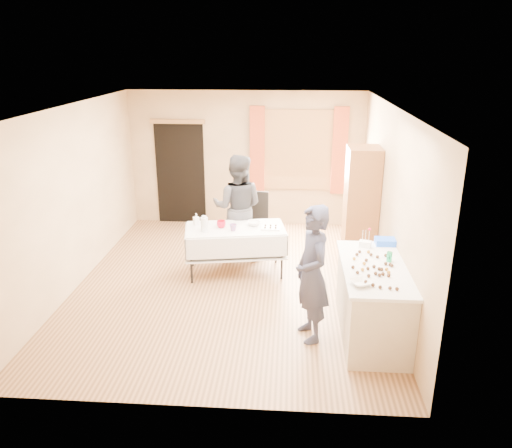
# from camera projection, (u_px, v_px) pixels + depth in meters

# --- Properties ---
(floor) EXTENTS (4.50, 5.50, 0.02)m
(floor) POSITION_uv_depth(u_px,v_px,m) (230.00, 283.00, 7.51)
(floor) COLOR #9E7047
(floor) RESTS_ON ground
(ceiling) EXTENTS (4.50, 5.50, 0.02)m
(ceiling) POSITION_uv_depth(u_px,v_px,m) (227.00, 106.00, 6.63)
(ceiling) COLOR white
(ceiling) RESTS_ON floor
(wall_back) EXTENTS (4.50, 0.02, 2.60)m
(wall_back) POSITION_uv_depth(u_px,v_px,m) (246.00, 159.00, 9.67)
(wall_back) COLOR tan
(wall_back) RESTS_ON floor
(wall_front) EXTENTS (4.50, 0.02, 2.60)m
(wall_front) POSITION_uv_depth(u_px,v_px,m) (191.00, 289.00, 4.47)
(wall_front) COLOR tan
(wall_front) RESTS_ON floor
(wall_left) EXTENTS (0.02, 5.50, 2.60)m
(wall_left) POSITION_uv_depth(u_px,v_px,m) (74.00, 197.00, 7.22)
(wall_left) COLOR tan
(wall_left) RESTS_ON floor
(wall_right) EXTENTS (0.02, 5.50, 2.60)m
(wall_right) POSITION_uv_depth(u_px,v_px,m) (390.00, 203.00, 6.92)
(wall_right) COLOR tan
(wall_right) RESTS_ON floor
(window_frame) EXTENTS (1.32, 0.06, 1.52)m
(window_frame) POSITION_uv_depth(u_px,v_px,m) (298.00, 150.00, 9.49)
(window_frame) COLOR olive
(window_frame) RESTS_ON wall_back
(window_pane) EXTENTS (1.20, 0.02, 1.40)m
(window_pane) POSITION_uv_depth(u_px,v_px,m) (298.00, 150.00, 9.48)
(window_pane) COLOR white
(window_pane) RESTS_ON wall_back
(curtain_left) EXTENTS (0.28, 0.06, 1.65)m
(curtain_left) POSITION_uv_depth(u_px,v_px,m) (257.00, 150.00, 9.50)
(curtain_left) COLOR #B14625
(curtain_left) RESTS_ON wall_back
(curtain_right) EXTENTS (0.28, 0.06, 1.65)m
(curtain_right) POSITION_uv_depth(u_px,v_px,m) (340.00, 151.00, 9.40)
(curtain_right) COLOR #B14625
(curtain_right) RESTS_ON wall_back
(doorway) EXTENTS (0.95, 0.04, 2.00)m
(doorway) POSITION_uv_depth(u_px,v_px,m) (181.00, 174.00, 9.82)
(doorway) COLOR black
(doorway) RESTS_ON floor
(door_lintel) EXTENTS (1.05, 0.06, 0.08)m
(door_lintel) POSITION_uv_depth(u_px,v_px,m) (177.00, 121.00, 9.46)
(door_lintel) COLOR olive
(door_lintel) RESTS_ON wall_back
(cabinet) EXTENTS (0.50, 0.60, 1.91)m
(cabinet) POSITION_uv_depth(u_px,v_px,m) (361.00, 207.00, 7.91)
(cabinet) COLOR brown
(cabinet) RESTS_ON floor
(counter) EXTENTS (0.78, 1.63, 0.91)m
(counter) POSITION_uv_depth(u_px,v_px,m) (372.00, 301.00, 6.02)
(counter) COLOR #BAAE99
(counter) RESTS_ON floor
(party_table) EXTENTS (1.63, 1.03, 0.75)m
(party_table) POSITION_uv_depth(u_px,v_px,m) (235.00, 246.00, 7.71)
(party_table) COLOR black
(party_table) RESTS_ON floor
(chair) EXTENTS (0.49, 0.49, 1.04)m
(chair) POSITION_uv_depth(u_px,v_px,m) (254.00, 235.00, 8.55)
(chair) COLOR black
(chair) RESTS_ON floor
(girl) EXTENTS (0.85, 0.76, 1.68)m
(girl) POSITION_uv_depth(u_px,v_px,m) (312.00, 274.00, 5.83)
(girl) COLOR #24263C
(girl) RESTS_ON floor
(woman) EXTENTS (0.95, 0.79, 1.75)m
(woman) POSITION_uv_depth(u_px,v_px,m) (238.00, 207.00, 8.17)
(woman) COLOR black
(woman) RESTS_ON floor
(soda_can) EXTENTS (0.08, 0.08, 0.12)m
(soda_can) POSITION_uv_depth(u_px,v_px,m) (389.00, 257.00, 5.99)
(soda_can) COLOR #178F56
(soda_can) RESTS_ON counter
(mixing_bowl) EXTENTS (0.38, 0.38, 0.05)m
(mixing_bowl) POSITION_uv_depth(u_px,v_px,m) (361.00, 283.00, 5.40)
(mixing_bowl) COLOR white
(mixing_bowl) RESTS_ON counter
(foam_block) EXTENTS (0.17, 0.14, 0.08)m
(foam_block) POSITION_uv_depth(u_px,v_px,m) (365.00, 244.00, 6.43)
(foam_block) COLOR white
(foam_block) RESTS_ON counter
(blue_basket) EXTENTS (0.30, 0.20, 0.08)m
(blue_basket) POSITION_uv_depth(u_px,v_px,m) (387.00, 242.00, 6.51)
(blue_basket) COLOR blue
(blue_basket) RESTS_ON counter
(pitcher) EXTENTS (0.15, 0.15, 0.22)m
(pitcher) POSITION_uv_depth(u_px,v_px,m) (204.00, 225.00, 7.41)
(pitcher) COLOR silver
(pitcher) RESTS_ON party_table
(cup_red) EXTENTS (0.15, 0.15, 0.11)m
(cup_red) POSITION_uv_depth(u_px,v_px,m) (221.00, 224.00, 7.59)
(cup_red) COLOR red
(cup_red) RESTS_ON party_table
(cup_rainbow) EXTENTS (0.20, 0.20, 0.10)m
(cup_rainbow) POSITION_uv_depth(u_px,v_px,m) (233.00, 227.00, 7.46)
(cup_rainbow) COLOR red
(cup_rainbow) RESTS_ON party_table
(small_bowl) EXTENTS (0.24, 0.24, 0.06)m
(small_bowl) POSITION_uv_depth(u_px,v_px,m) (254.00, 223.00, 7.70)
(small_bowl) COLOR white
(small_bowl) RESTS_ON party_table
(pastry_tray) EXTENTS (0.28, 0.20, 0.02)m
(pastry_tray) POSITION_uv_depth(u_px,v_px,m) (270.00, 228.00, 7.56)
(pastry_tray) COLOR white
(pastry_tray) RESTS_ON party_table
(bottle) EXTENTS (0.15, 0.15, 0.18)m
(bottle) POSITION_uv_depth(u_px,v_px,m) (196.00, 219.00, 7.70)
(bottle) COLOR white
(bottle) RESTS_ON party_table
(cake_balls) EXTENTS (0.50, 1.05, 0.04)m
(cake_balls) POSITION_uv_depth(u_px,v_px,m) (375.00, 268.00, 5.77)
(cake_balls) COLOR #3F2314
(cake_balls) RESTS_ON counter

